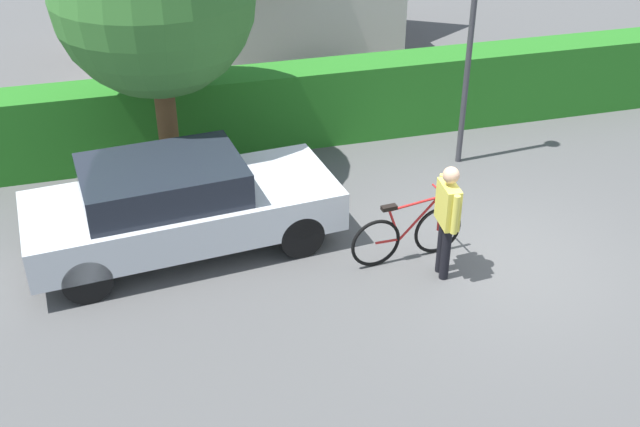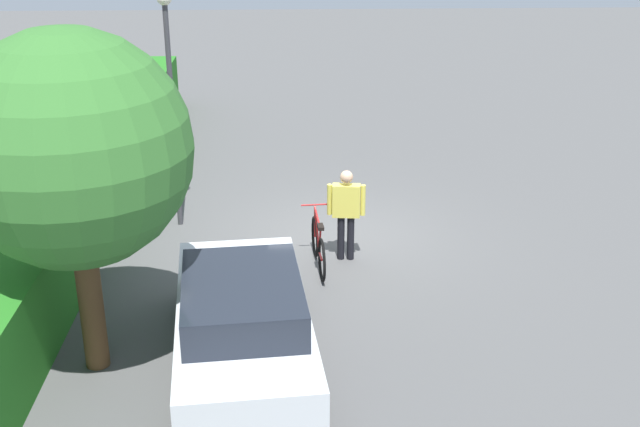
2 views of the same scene
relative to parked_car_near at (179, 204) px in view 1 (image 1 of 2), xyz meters
name	(u,v)px [view 1 (image 1 of 2)]	position (x,y,z in m)	size (l,w,h in m)	color
ground_plane	(498,258)	(4.38, -1.52, -0.76)	(60.00, 60.00, 0.00)	#4E4E4E
hedge_row	(388,95)	(4.38, 3.18, -0.04)	(20.87, 0.90, 1.44)	#246E1E
parked_car_near	(179,204)	(0.00, 0.00, 0.00)	(4.58, 2.22, 1.43)	silver
bicycle	(407,234)	(3.08, -1.16, -0.35)	(1.74, 0.50, 1.02)	black
person_rider	(447,213)	(3.42, -1.67, 0.24)	(0.25, 0.68, 1.69)	black
street_lamp	(475,0)	(5.15, 1.53, 2.16)	(0.28, 0.28, 4.56)	#38383D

